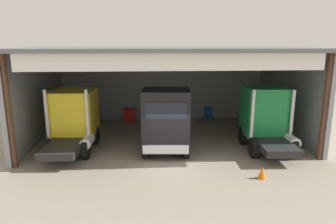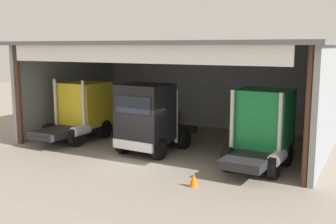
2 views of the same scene
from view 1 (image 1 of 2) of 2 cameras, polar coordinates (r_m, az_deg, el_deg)
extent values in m
plane|color=gray|center=(15.22, 0.87, -9.87)|extent=(80.00, 80.00, 0.00)
cube|color=gray|center=(23.75, -1.02, 5.28)|extent=(15.80, 0.24, 5.46)
cube|color=gray|center=(20.16, -23.34, 2.83)|extent=(0.24, 9.53, 5.46)
cube|color=gray|center=(21.07, 21.72, 3.37)|extent=(0.24, 9.53, 5.46)
cube|color=slate|center=(18.47, -0.24, 11.89)|extent=(16.40, 10.17, 0.20)
cylinder|color=#4C2D1E|center=(15.86, -27.88, -0.12)|extent=(0.24, 0.24, 5.46)
cylinder|color=#4C2D1E|center=(16.96, 27.57, 0.68)|extent=(0.24, 0.24, 5.46)
cube|color=white|center=(13.80, 1.03, 9.65)|extent=(14.22, 0.12, 0.90)
cube|color=yellow|center=(17.93, -17.36, -0.03)|extent=(2.46, 2.42, 2.52)
cube|color=black|center=(18.96, -16.50, 2.07)|extent=(2.01, 0.15, 0.76)
cube|color=silver|center=(19.39, -16.13, -3.15)|extent=(2.25, 0.26, 0.44)
cube|color=#232326|center=(16.52, -18.83, -6.03)|extent=(1.92, 3.55, 0.36)
cylinder|color=silver|center=(17.05, -21.98, -1.05)|extent=(0.18, 0.18, 3.01)
cylinder|color=silver|center=(16.43, -15.02, -1.05)|extent=(0.18, 0.18, 3.01)
cylinder|color=silver|center=(16.47, -15.01, -5.38)|extent=(0.61, 1.22, 0.56)
cylinder|color=black|center=(19.04, -19.67, -4.17)|extent=(0.35, 1.10, 1.09)
cylinder|color=black|center=(18.50, -13.58, -4.26)|extent=(0.35, 1.10, 1.09)
cylinder|color=black|center=(16.92, -22.14, -6.51)|extent=(0.35, 1.10, 1.09)
cylinder|color=black|center=(16.30, -15.30, -6.71)|extent=(0.35, 1.10, 1.09)
cube|color=black|center=(15.80, -0.40, -0.69)|extent=(2.58, 2.21, 2.78)
cube|color=black|center=(14.67, -0.45, 0.19)|extent=(2.07, 0.21, 0.83)
cube|color=silver|center=(15.21, -0.43, -7.11)|extent=(2.32, 0.33, 0.44)
cube|color=#232326|center=(18.16, -0.32, -3.64)|extent=(2.10, 3.85, 0.36)
cylinder|color=silver|center=(17.03, 3.35, -0.69)|extent=(0.18, 0.18, 2.71)
cylinder|color=silver|center=(17.05, -4.04, -0.68)|extent=(0.18, 0.18, 2.71)
cylinder|color=silver|center=(17.88, -3.85, -3.53)|extent=(0.65, 1.24, 0.56)
cylinder|color=black|center=(15.90, 3.48, -6.79)|extent=(0.38, 1.09, 1.07)
cylinder|color=black|center=(15.93, -4.28, -6.77)|extent=(0.38, 1.09, 1.07)
cylinder|color=black|center=(18.23, 3.06, -4.18)|extent=(0.38, 1.09, 1.07)
cylinder|color=black|center=(18.25, -3.69, -4.17)|extent=(0.38, 1.09, 1.07)
cube|color=#197F3D|center=(17.97, 17.82, 0.25)|extent=(2.44, 2.25, 2.72)
cube|color=black|center=(18.90, 16.85, 2.39)|extent=(2.00, 0.15, 0.82)
cube|color=silver|center=(19.35, 16.45, -3.23)|extent=(2.24, 0.26, 0.44)
cube|color=#232326|center=(16.80, 19.37, -5.80)|extent=(1.90, 3.19, 0.36)
cylinder|color=silver|center=(16.54, 15.69, -1.07)|extent=(0.18, 0.18, 3.00)
cylinder|color=silver|center=(17.28, 22.41, -0.98)|extent=(0.18, 0.18, 3.00)
cylinder|color=silver|center=(17.42, 22.32, -4.97)|extent=(0.61, 1.22, 0.56)
cylinder|color=black|center=(18.47, 14.03, -4.34)|extent=(0.35, 1.08, 1.07)
cylinder|color=black|center=(19.11, 19.98, -4.16)|extent=(0.35, 1.08, 1.07)
cylinder|color=black|center=(16.52, 15.97, -6.53)|extent=(0.35, 1.08, 1.07)
cylinder|color=black|center=(17.24, 22.53, -6.22)|extent=(0.35, 1.08, 1.07)
cylinder|color=#194CB2|center=(23.99, 7.66, -0.24)|extent=(0.58, 0.58, 0.95)
cube|color=red|center=(23.31, -7.34, -0.55)|extent=(0.90, 0.60, 1.00)
cone|color=orange|center=(14.26, 17.41, -10.90)|extent=(0.36, 0.36, 0.56)
camera|label=2|loc=(11.27, 94.36, -3.52)|focal=43.32mm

